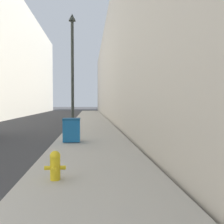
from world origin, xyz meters
The scene contains 5 objects.
sidewalk_right centered at (4.93, 18.00, 0.08)m, with size 3.28×60.00×0.16m.
building_right_stone centered at (12.67, 26.00, 5.67)m, with size 12.00×60.00×11.33m.
fire_hydrant centered at (4.06, 2.33, 0.49)m, with size 0.46×0.34×0.63m.
trash_bin centered at (4.04, 7.53, 0.68)m, with size 0.72×0.66×1.02m.
lamppost centered at (3.86, 10.91, 3.80)m, with size 0.40×0.40×6.56m.
Camera 1 is at (4.81, -3.11, 1.84)m, focal length 40.00 mm.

